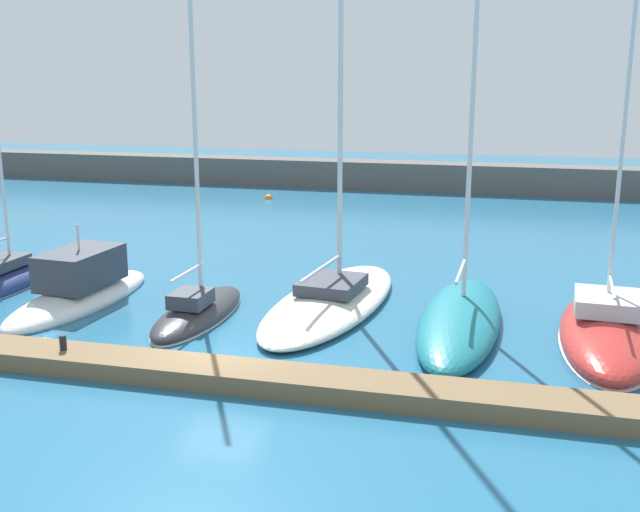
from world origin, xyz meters
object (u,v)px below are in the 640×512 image
sailboat_charcoal_third (198,309)px  sailboat_teal_fifth (460,317)px  dock_bollard (63,343)px  motorboat_white_second (81,290)px  sailboat_red_sixth (606,330)px  sailboat_ivory_fourth (331,295)px  mooring_buoy_orange (269,199)px  sailboat_navy_nearest (0,281)px

sailboat_charcoal_third → sailboat_teal_fifth: bearing=-81.5°
dock_bollard → sailboat_teal_fifth: bearing=29.7°
motorboat_white_second → sailboat_red_sixth: bearing=-84.3°
sailboat_ivory_fourth → mooring_buoy_orange: sailboat_ivory_fourth is taller
sailboat_ivory_fourth → sailboat_red_sixth: sailboat_ivory_fourth is taller
sailboat_ivory_fourth → motorboat_white_second: bearing=106.6°
motorboat_white_second → sailboat_charcoal_third: sailboat_charcoal_third is taller
sailboat_charcoal_third → sailboat_ivory_fourth: (4.19, 2.34, 0.13)m
motorboat_white_second → sailboat_ivory_fourth: (9.12, 1.65, -0.01)m
sailboat_red_sixth → mooring_buoy_orange: sailboat_red_sixth is taller
sailboat_red_sixth → mooring_buoy_orange: 30.14m
sailboat_teal_fifth → dock_bollard: bearing=121.1°
sailboat_red_sixth → dock_bollard: (-15.42, -6.17, 0.41)m
motorboat_white_second → dock_bollard: (2.95, -5.75, 0.27)m
sailboat_charcoal_third → sailboat_red_sixth: bearing=-84.0°
sailboat_charcoal_third → sailboat_red_sixth: 13.48m
sailboat_ivory_fourth → sailboat_teal_fifth: bearing=-98.2°
dock_bollard → sailboat_red_sixth: bearing=21.8°
sailboat_charcoal_third → dock_bollard: size_ratio=26.58×
sailboat_charcoal_third → dock_bollard: 5.46m
motorboat_white_second → sailboat_ivory_fourth: sailboat_ivory_fourth is taller
sailboat_navy_nearest → sailboat_red_sixth: sailboat_red_sixth is taller
sailboat_navy_nearest → motorboat_white_second: bearing=-102.3°
sailboat_teal_fifth → mooring_buoy_orange: (-14.24, 23.51, -0.39)m
sailboat_ivory_fourth → sailboat_red_sixth: 9.33m
sailboat_ivory_fourth → sailboat_teal_fifth: size_ratio=1.17×
sailboat_teal_fifth → dock_bollard: (-10.85, -6.19, 0.35)m
dock_bollard → sailboat_charcoal_third: bearing=68.6°
sailboat_navy_nearest → sailboat_ivory_fourth: (13.32, 0.63, 0.21)m
sailboat_charcoal_third → mooring_buoy_orange: (-5.39, 24.63, -0.33)m
sailboat_charcoal_third → dock_bollard: (-1.99, -5.07, 0.42)m
sailboat_ivory_fourth → mooring_buoy_orange: bearing=29.6°
sailboat_ivory_fourth → mooring_buoy_orange: (-9.57, 22.29, -0.46)m
sailboat_ivory_fourth → dock_bollard: bearing=146.6°
sailboat_red_sixth → sailboat_ivory_fourth: bearing=85.8°
dock_bollard → mooring_buoy_orange: bearing=96.5°
sailboat_red_sixth → dock_bollard: 16.62m
motorboat_white_second → sailboat_charcoal_third: bearing=-93.4°
sailboat_ivory_fourth → mooring_buoy_orange: 24.27m
mooring_buoy_orange → dock_bollard: dock_bollard is taller
sailboat_ivory_fourth → dock_bollard: (-6.17, -7.41, 0.28)m
sailboat_ivory_fourth → dock_bollard: sailboat_ivory_fourth is taller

